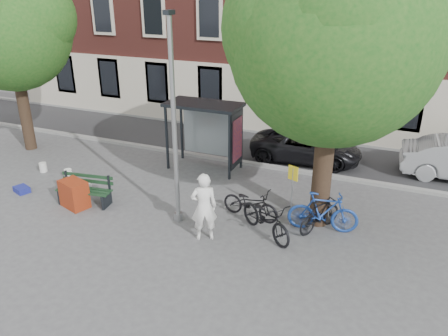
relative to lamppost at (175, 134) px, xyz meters
name	(u,v)px	position (x,y,z in m)	size (l,w,h in m)	color
ground	(179,219)	(0.00, 0.00, -2.78)	(90.00, 90.00, 0.00)	#4C4C4F
road	(254,147)	(0.00, 7.00, -2.78)	(40.00, 4.00, 0.01)	#28282B
curb_near	(238,161)	(0.00, 5.00, -2.72)	(40.00, 0.25, 0.12)	gray
curb_far	(268,133)	(0.00, 9.00, -2.72)	(40.00, 0.25, 0.12)	gray
lamppost	(175,134)	(0.00, 0.00, 0.00)	(0.28, 0.35, 6.11)	#9EA0A3
tree_right	(336,31)	(4.01, 1.38, 2.83)	(5.76, 5.60, 8.20)	black
tree_left	(7,25)	(-8.99, 2.88, 2.43)	(5.18, 4.86, 7.40)	black
bus_shelter	(214,122)	(-0.61, 4.11, -0.87)	(2.85, 1.45, 2.62)	#1E2328
painter	(204,207)	(1.20, -0.65, -1.78)	(0.74, 0.48, 2.02)	white
bench	(85,191)	(-3.34, -0.22, -2.35)	(1.89, 0.86, 0.94)	#1E2328
bike_a	(251,203)	(2.00, 0.98, -2.29)	(0.66, 1.89, 0.99)	black
bike_b	(323,212)	(4.20, 1.08, -2.17)	(0.58, 2.04, 1.22)	#1B3E96
bike_c	(266,218)	(2.75, 0.18, -2.22)	(0.75, 2.15, 1.13)	black
bike_d	(320,215)	(4.12, 1.09, -2.28)	(0.48, 1.69, 1.02)	black
car_dark	(306,146)	(2.46, 6.35, -2.17)	(2.04, 4.43, 1.23)	black
red_stand	(74,194)	(-3.50, -0.56, -2.33)	(0.90, 0.60, 0.90)	maroon
blue_crate	(22,189)	(-5.95, -0.45, -2.68)	(0.55, 0.40, 0.20)	navy
bucket_a	(88,187)	(-3.85, 0.49, -2.60)	(0.28, 0.28, 0.36)	white
bucket_b	(68,174)	(-5.26, 1.11, -2.60)	(0.28, 0.28, 0.36)	white
bucket_c	(43,167)	(-6.59, 1.23, -2.60)	(0.28, 0.28, 0.36)	silver
notice_sign	(292,183)	(3.25, 1.03, -1.39)	(0.32, 0.15, 1.92)	#9EA0A3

